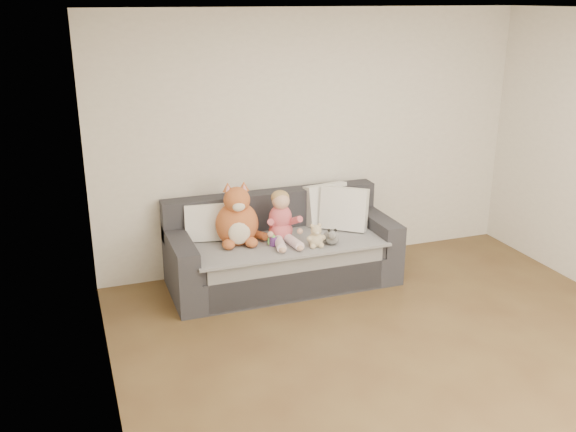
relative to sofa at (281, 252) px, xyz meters
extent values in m
plane|color=brown|center=(0.51, -2.06, -0.31)|extent=(5.00, 5.00, 0.00)
plane|color=white|center=(0.51, -2.06, 2.29)|extent=(5.00, 5.00, 0.00)
plane|color=beige|center=(0.51, 0.44, 0.99)|extent=(4.50, 0.00, 4.50)
plane|color=beige|center=(-1.74, -2.06, 0.99)|extent=(0.00, 5.00, 5.00)
cube|color=#242428|center=(0.00, -0.04, -0.16)|extent=(2.20, 0.90, 0.30)
cube|color=#242428|center=(0.00, -0.07, 0.07)|extent=(1.90, 0.80, 0.15)
cube|color=#242428|center=(0.00, 0.31, 0.34)|extent=(2.20, 0.20, 0.40)
cube|color=#242428|center=(-1.00, -0.04, 0.14)|extent=(0.20, 0.90, 0.30)
cube|color=#242428|center=(1.00, -0.04, 0.14)|extent=(0.20, 0.90, 0.30)
cube|color=gray|center=(0.00, -0.09, 0.15)|extent=(1.85, 0.88, 0.02)
cube|color=gray|center=(0.00, -0.48, -0.08)|extent=(1.70, 0.02, 0.41)
cube|color=silver|center=(-0.71, 0.18, 0.34)|extent=(0.41, 0.24, 0.36)
cube|color=silver|center=(0.57, 0.23, 0.37)|extent=(0.48, 0.27, 0.43)
cube|color=silver|center=(0.67, 0.01, 0.38)|extent=(0.49, 0.45, 0.44)
ellipsoid|color=#C24469|center=(-0.03, -0.06, 0.25)|extent=(0.23, 0.19, 0.19)
ellipsoid|color=#C24469|center=(-0.03, -0.05, 0.39)|extent=(0.22, 0.19, 0.25)
ellipsoid|color=#DBAA8C|center=(-0.03, -0.07, 0.55)|extent=(0.17, 0.17, 0.17)
ellipsoid|color=tan|center=(-0.03, -0.04, 0.58)|extent=(0.17, 0.17, 0.14)
cylinder|color=#C24469|center=(-0.14, -0.12, 0.37)|extent=(0.14, 0.24, 0.15)
cylinder|color=#C24469|center=(0.08, -0.13, 0.37)|extent=(0.12, 0.24, 0.15)
ellipsoid|color=#DBAA8C|center=(-0.18, -0.21, 0.29)|extent=(0.06, 0.06, 0.06)
ellipsoid|color=#DBAA8C|center=(0.11, -0.22, 0.29)|extent=(0.06, 0.06, 0.06)
cylinder|color=#E5B2C6|center=(-0.11, -0.26, 0.20)|extent=(0.14, 0.30, 0.10)
cylinder|color=#E5B2C6|center=(0.03, -0.26, 0.20)|extent=(0.11, 0.30, 0.10)
ellipsoid|color=#DBAA8C|center=(-0.13, -0.40, 0.20)|extent=(0.06, 0.09, 0.05)
ellipsoid|color=#DBAA8C|center=(0.04, -0.41, 0.20)|extent=(0.06, 0.09, 0.05)
ellipsoid|color=#B84E29|center=(-0.44, 0.01, 0.35)|extent=(0.41, 0.35, 0.43)
ellipsoid|color=beige|center=(-0.46, -0.13, 0.32)|extent=(0.21, 0.09, 0.24)
ellipsoid|color=#B84E29|center=(-0.44, -0.02, 0.60)|extent=(0.25, 0.25, 0.25)
ellipsoid|color=beige|center=(-0.46, -0.13, 0.56)|extent=(0.12, 0.08, 0.09)
cone|color=#B84E29|center=(-0.52, 0.03, 0.71)|extent=(0.11, 0.11, 0.09)
cone|color=pink|center=(-0.52, 0.01, 0.71)|extent=(0.07, 0.07, 0.05)
cone|color=#B84E29|center=(-0.37, 0.01, 0.71)|extent=(0.11, 0.11, 0.09)
cone|color=pink|center=(-0.37, -0.01, 0.71)|extent=(0.07, 0.07, 0.05)
ellipsoid|color=#B84E29|center=(-0.57, -0.14, 0.21)|extent=(0.12, 0.14, 0.09)
ellipsoid|color=#B84E29|center=(-0.35, -0.17, 0.21)|extent=(0.12, 0.14, 0.09)
cylinder|color=#B84E29|center=(-0.24, 0.04, 0.21)|extent=(0.18, 0.28, 0.10)
ellipsoid|color=beige|center=(0.22, -0.34, 0.23)|extent=(0.14, 0.12, 0.14)
ellipsoid|color=beige|center=(0.22, -0.35, 0.33)|extent=(0.10, 0.10, 0.10)
ellipsoid|color=beige|center=(0.18, -0.34, 0.37)|extent=(0.04, 0.04, 0.04)
ellipsoid|color=beige|center=(0.25, -0.35, 0.37)|extent=(0.04, 0.04, 0.04)
ellipsoid|color=beige|center=(0.22, -0.39, 0.32)|extent=(0.04, 0.04, 0.04)
ellipsoid|color=beige|center=(0.15, -0.36, 0.25)|extent=(0.05, 0.05, 0.05)
ellipsoid|color=beige|center=(0.28, -0.37, 0.25)|extent=(0.05, 0.05, 0.05)
ellipsoid|color=beige|center=(0.18, -0.38, 0.19)|extent=(0.06, 0.06, 0.06)
ellipsoid|color=beige|center=(0.26, -0.39, 0.19)|extent=(0.06, 0.06, 0.06)
ellipsoid|color=white|center=(0.38, -0.33, 0.23)|extent=(0.14, 0.18, 0.13)
ellipsoid|color=white|center=(0.36, -0.41, 0.28)|extent=(0.09, 0.09, 0.09)
ellipsoid|color=black|center=(0.33, -0.39, 0.32)|extent=(0.03, 0.03, 0.03)
ellipsoid|color=black|center=(0.39, -0.41, 0.32)|extent=(0.03, 0.03, 0.03)
cylinder|color=#653289|center=(-0.15, -0.20, 0.21)|extent=(0.07, 0.07, 0.09)
cone|color=#54B344|center=(-0.15, -0.20, 0.27)|extent=(0.07, 0.07, 0.04)
cylinder|color=#54B344|center=(-0.20, -0.20, 0.22)|extent=(0.02, 0.02, 0.06)
cylinder|color=#54B344|center=(-0.10, -0.19, 0.22)|extent=(0.02, 0.02, 0.06)
camera|label=1|loc=(-1.91, -5.51, 2.38)|focal=40.00mm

